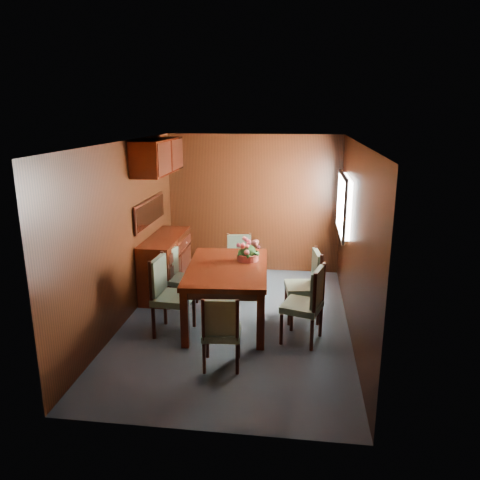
# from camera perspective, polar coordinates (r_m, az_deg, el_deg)

# --- Properties ---
(ground) EXTENTS (4.50, 4.50, 0.00)m
(ground) POSITION_cam_1_polar(r_m,az_deg,el_deg) (6.44, -0.48, -10.02)
(ground) COLOR #2F3941
(ground) RESTS_ON ground
(room_shell) EXTENTS (3.06, 4.52, 2.41)m
(room_shell) POSITION_cam_1_polar(r_m,az_deg,el_deg) (6.27, -1.05, 4.96)
(room_shell) COLOR black
(room_shell) RESTS_ON ground
(sideboard) EXTENTS (0.48, 1.40, 0.90)m
(sideboard) POSITION_cam_1_polar(r_m,az_deg,el_deg) (7.44, -9.02, -2.93)
(sideboard) COLOR #361006
(sideboard) RESTS_ON ground
(dining_table) EXTENTS (1.17, 1.75, 0.78)m
(dining_table) POSITION_cam_1_polar(r_m,az_deg,el_deg) (6.25, -1.53, -4.15)
(dining_table) COLOR #361006
(dining_table) RESTS_ON ground
(chair_left_near) EXTENTS (0.49, 0.51, 1.02)m
(chair_left_near) POSITION_cam_1_polar(r_m,az_deg,el_deg) (6.04, -8.84, -6.15)
(chair_left_near) COLOR black
(chair_left_near) RESTS_ON ground
(chair_left_far) EXTENTS (0.49, 0.51, 0.86)m
(chair_left_far) POSITION_cam_1_polar(r_m,az_deg,el_deg) (6.88, -7.78, -4.15)
(chair_left_far) COLOR black
(chair_left_far) RESTS_ON ground
(chair_right_near) EXTENTS (0.56, 0.57, 0.98)m
(chair_right_near) POSITION_cam_1_polar(r_m,az_deg,el_deg) (5.80, 8.31, -7.32)
(chair_right_near) COLOR black
(chair_right_near) RESTS_ON ground
(chair_right_far) EXTENTS (0.51, 0.53, 0.98)m
(chair_right_far) POSITION_cam_1_polar(r_m,az_deg,el_deg) (6.42, 8.29, -5.00)
(chair_right_far) COLOR black
(chair_right_far) RESTS_ON ground
(chair_head) EXTENTS (0.45, 0.43, 0.87)m
(chair_head) POSITION_cam_1_polar(r_m,az_deg,el_deg) (5.18, -2.32, -10.75)
(chair_head) COLOR black
(chair_head) RESTS_ON ground
(chair_foot) EXTENTS (0.48, 0.46, 0.87)m
(chair_foot) POSITION_cam_1_polar(r_m,az_deg,el_deg) (7.51, -0.09, -2.28)
(chair_foot) COLOR black
(chair_foot) RESTS_ON ground
(flower_centerpiece) EXTENTS (0.31, 0.31, 0.31)m
(flower_centerpiece) POSITION_cam_1_polar(r_m,az_deg,el_deg) (6.41, 0.98, -1.20)
(flower_centerpiece) COLOR #B14436
(flower_centerpiece) RESTS_ON dining_table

